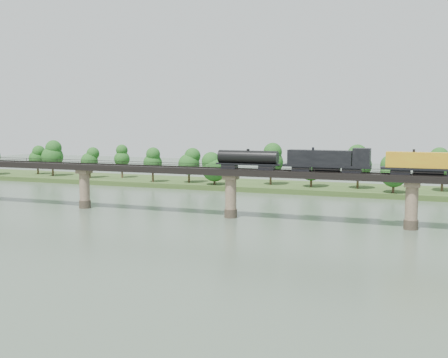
% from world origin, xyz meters
% --- Properties ---
extents(ground, '(400.00, 400.00, 0.00)m').
position_xyz_m(ground, '(0.00, 0.00, 0.00)').
color(ground, '#3B4C3C').
rests_on(ground, ground).
extents(far_bank, '(300.00, 24.00, 1.60)m').
position_xyz_m(far_bank, '(0.00, 85.00, 0.80)').
color(far_bank, '#2D461C').
rests_on(far_bank, ground).
extents(bridge, '(236.00, 30.00, 11.50)m').
position_xyz_m(bridge, '(0.00, 30.00, 5.46)').
color(bridge, '#473A2D').
rests_on(bridge, ground).
extents(bridge_superstructure, '(220.00, 4.90, 0.75)m').
position_xyz_m(bridge_superstructure, '(0.00, 30.00, 11.79)').
color(bridge_superstructure, black).
rests_on(bridge_superstructure, bridge).
extents(far_treeline, '(289.06, 17.54, 13.60)m').
position_xyz_m(far_treeline, '(-8.21, 80.52, 8.83)').
color(far_treeline, '#382619').
rests_on(far_treeline, far_bank).
extents(freight_train, '(76.78, 2.99, 5.28)m').
position_xyz_m(freight_train, '(36.25, 30.00, 14.02)').
color(freight_train, black).
rests_on(freight_train, bridge).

